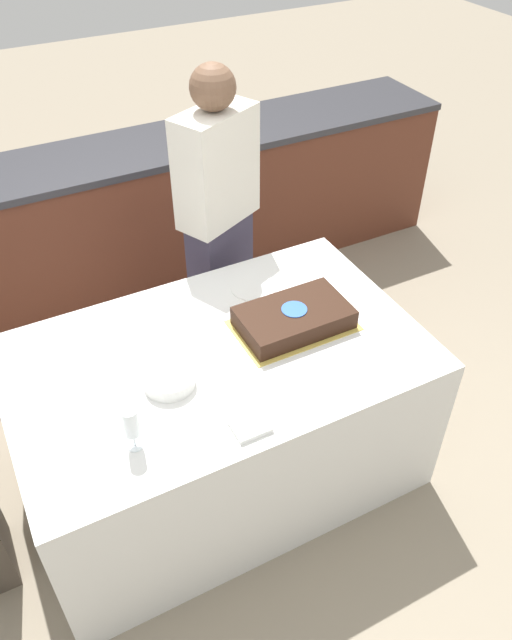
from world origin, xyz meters
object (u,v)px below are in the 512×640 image
object	(u,v)px
plate_stack	(169,379)
wine_glass	(131,423)
person_cutting_cake	(219,226)
cake	(294,318)

from	to	relation	value
plate_stack	wine_glass	bearing A→B (deg)	-134.26
plate_stack	wine_glass	distance (m)	0.31
plate_stack	wine_glass	size ratio (longest dim) A/B	1.10
wine_glass	person_cutting_cake	xyz separation A→B (m)	(0.79, 1.03, -0.04)
cake	plate_stack	size ratio (longest dim) A/B	2.53
person_cutting_cake	cake	bearing A→B (deg)	64.42
cake	plate_stack	world-z (taller)	cake
plate_stack	cake	bearing A→B (deg)	7.77
plate_stack	wine_glass	xyz separation A→B (m)	(-0.21, -0.22, 0.09)
wine_glass	cake	bearing A→B (deg)	20.44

